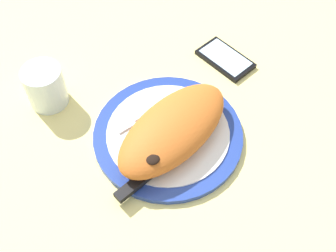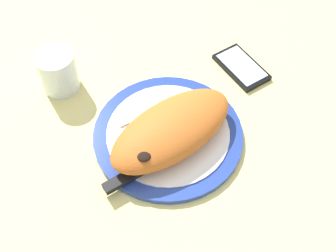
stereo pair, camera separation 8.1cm
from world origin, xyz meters
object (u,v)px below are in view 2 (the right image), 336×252
at_px(plate, 168,134).
at_px(fork, 146,112).
at_px(smartphone, 241,67).
at_px(knife, 143,168).
at_px(calzone, 170,130).
at_px(water_glass, 59,73).

bearing_deg(plate, fork, -71.01).
relative_size(fork, smartphone, 1.15).
xyz_separation_m(plate, knife, (0.07, 0.06, 0.01)).
bearing_deg(plate, smartphone, -155.59).
distance_m(calzone, water_glass, 0.27).
height_order(calzone, knife, calzone).
bearing_deg(smartphone, knife, 28.17).
bearing_deg(fork, calzone, 102.69).
height_order(plate, smartphone, plate).
distance_m(plate, water_glass, 0.26).
bearing_deg(knife, plate, -142.18).
relative_size(knife, smartphone, 1.75).
xyz_separation_m(calzone, fork, (0.02, -0.08, -0.03)).
distance_m(calzone, knife, 0.09).
bearing_deg(calzone, water_glass, -56.79).
height_order(fork, knife, knife).
height_order(knife, smartphone, knife).
height_order(plate, water_glass, water_glass).
bearing_deg(calzone, knife, 29.71).
bearing_deg(fork, water_glass, -48.71).
xyz_separation_m(plate, fork, (0.02, -0.06, 0.01)).
bearing_deg(water_glass, knife, 106.25).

